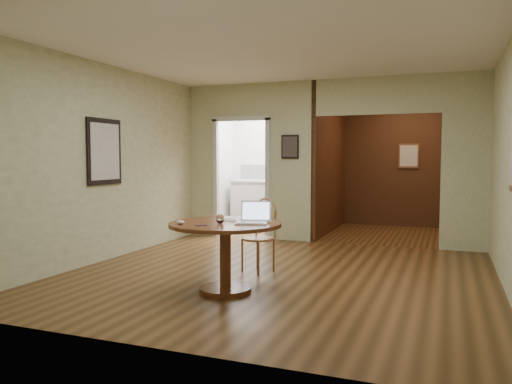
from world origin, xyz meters
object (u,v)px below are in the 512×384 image
at_px(dining_table, 225,240).
at_px(open_laptop, 254,217).
at_px(chair, 261,231).
at_px(closed_laptop, 231,219).

xyz_separation_m(dining_table, open_laptop, (0.29, 0.07, 0.25)).
height_order(chair, closed_laptop, chair).
bearing_deg(open_laptop, chair, 91.10).
bearing_deg(chair, closed_laptop, -70.69).
relative_size(chair, closed_laptop, 2.83).
bearing_deg(closed_laptop, open_laptop, -16.54).
xyz_separation_m(open_laptop, closed_laptop, (-0.31, 0.11, -0.05)).
relative_size(dining_table, open_laptop, 3.21).
distance_m(chair, open_laptop, 1.04).
relative_size(open_laptop, closed_laptop, 1.13).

